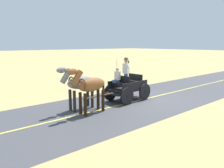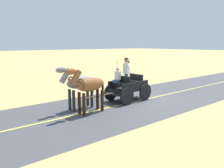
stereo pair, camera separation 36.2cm
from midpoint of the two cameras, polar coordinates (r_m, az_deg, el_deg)
ground_plane at (r=13.18m, az=7.44°, el=-3.98°), size 200.00×200.00×0.00m
road_surface at (r=13.18m, az=7.44°, el=-3.96°), size 5.88×160.00×0.01m
road_centre_stripe at (r=13.18m, az=7.44°, el=-3.94°), size 0.12×160.00×0.00m
horse_drawn_carriage at (r=12.71m, az=3.06°, el=-0.68°), size 1.56×4.52×2.50m
horse_near_side at (r=10.31m, az=-6.77°, el=-0.48°), size 0.68×2.14×2.21m
horse_off_side at (r=10.99m, az=-9.44°, el=0.13°), size 0.67×2.13×2.21m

